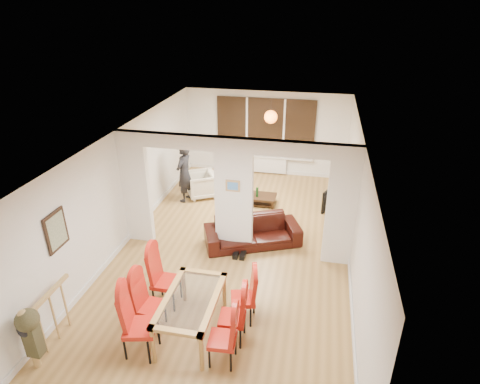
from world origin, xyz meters
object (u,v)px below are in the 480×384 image
(dining_chair_lc, at_px, (166,278))
(dining_chair_rc, at_px, (243,295))
(dining_table, at_px, (192,315))
(dining_chair_ra, at_px, (222,336))
(television, at_px, (328,195))
(armchair, at_px, (201,184))
(dining_chair_rb, at_px, (232,314))
(dining_chair_la, at_px, (140,323))
(person, at_px, (184,173))
(bowl, at_px, (249,195))
(coffee_table, at_px, (255,199))
(bottle, at_px, (257,192))
(dining_chair_lb, at_px, (150,303))
(sofa, at_px, (253,232))

(dining_chair_lc, distance_m, dining_chair_rc, 1.42)
(dining_table, relative_size, dining_chair_ra, 1.49)
(television, bearing_deg, armchair, 116.52)
(dining_chair_lc, bearing_deg, dining_chair_rb, -22.87)
(dining_chair_la, height_order, television, dining_chair_la)
(person, bearing_deg, dining_chair_rb, 39.15)
(dining_chair_rb, height_order, bowl, dining_chair_rb)
(dining_chair_lc, relative_size, dining_chair_rb, 1.10)
(dining_chair_rb, height_order, armchair, dining_chair_rb)
(dining_table, height_order, coffee_table, dining_table)
(dining_chair_ra, xyz_separation_m, person, (-2.33, 5.13, 0.30))
(television, relative_size, bottle, 3.78)
(person, bearing_deg, armchair, 146.40)
(dining_chair_ra, bearing_deg, person, 110.43)
(armchair, xyz_separation_m, bowl, (1.40, -0.24, -0.07))
(dining_chair_lb, relative_size, bottle, 3.84)
(dining_chair_ra, height_order, armchair, dining_chair_ra)
(dining_table, bearing_deg, armchair, 104.95)
(dining_table, bearing_deg, dining_chair_la, -138.33)
(dining_chair_lb, xyz_separation_m, dining_chair_ra, (1.33, -0.42, -0.02))
(bottle, bearing_deg, dining_chair_rb, -85.28)
(dining_chair_rb, distance_m, person, 5.24)
(dining_chair_lc, distance_m, armchair, 4.47)
(dining_table, xyz_separation_m, dining_chair_lb, (-0.69, -0.06, 0.18))
(dining_table, height_order, bottle, dining_table)
(person, height_order, bowl, person)
(dining_chair_rb, height_order, television, dining_chair_rb)
(dining_chair_ra, height_order, dining_chair_rc, dining_chair_ra)
(dining_table, xyz_separation_m, person, (-1.69, 4.64, 0.46))
(person, height_order, bottle, person)
(dining_table, relative_size, television, 1.45)
(dining_chair_la, relative_size, coffee_table, 1.06)
(television, height_order, bottle, television)
(dining_chair_rb, relative_size, sofa, 0.49)
(dining_table, distance_m, sofa, 2.89)
(armchair, bearing_deg, dining_chair_ra, -9.31)
(dining_chair_ra, relative_size, dining_chair_rc, 1.00)
(dining_chair_lc, bearing_deg, coffee_table, 79.16)
(dining_chair_lb, distance_m, coffee_table, 4.99)
(dining_chair_lb, distance_m, armchair, 5.09)
(dining_chair_la, height_order, armchair, dining_chair_la)
(dining_table, height_order, dining_chair_lc, dining_chair_lc)
(coffee_table, bearing_deg, dining_chair_lc, -101.82)
(dining_chair_rb, xyz_separation_m, bowl, (-0.62, 4.77, -0.24))
(dining_chair_la, relative_size, dining_chair_ra, 1.15)
(armchair, distance_m, television, 3.49)
(armchair, bearing_deg, coffee_table, 55.04)
(dining_table, bearing_deg, sofa, 79.85)
(dining_chair_lc, xyz_separation_m, coffee_table, (0.89, 4.25, -0.44))
(coffee_table, distance_m, bowl, 0.24)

